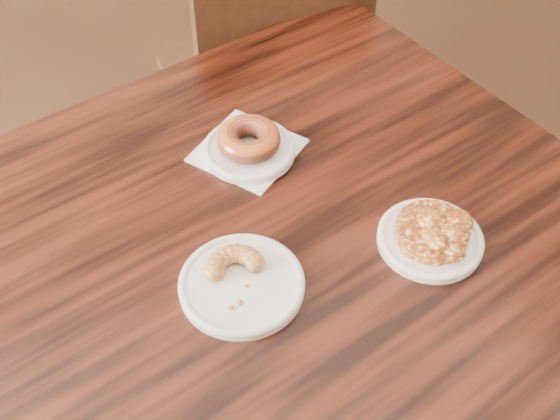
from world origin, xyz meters
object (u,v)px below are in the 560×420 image
object	(u,v)px
cafe_table	(298,365)
apple_fritter	(433,229)
glazed_donut	(249,139)
chair_far	(257,83)
cruller_fragment	(241,276)

from	to	relation	value
cafe_table	apple_fritter	bearing A→B (deg)	-39.08
glazed_donut	apple_fritter	size ratio (longest dim) A/B	0.72
chair_far	cafe_table	bearing A→B (deg)	72.75
chair_far	glazed_donut	size ratio (longest dim) A/B	8.67
cruller_fragment	apple_fritter	bearing A→B (deg)	0.09
glazed_donut	cruller_fragment	world-z (taller)	glazed_donut
chair_far	glazed_donut	distance (m)	0.67
cafe_table	glazed_donut	world-z (taller)	glazed_donut
cafe_table	chair_far	xyz separation A→B (m)	(0.13, 0.75, 0.08)
cruller_fragment	glazed_donut	bearing A→B (deg)	72.96
cafe_table	apple_fritter	size ratio (longest dim) A/B	6.64
cafe_table	cruller_fragment	xyz separation A→B (m)	(-0.11, -0.06, 0.40)
chair_far	apple_fritter	xyz separation A→B (m)	(0.05, -0.81, 0.33)
chair_far	apple_fritter	bearing A→B (deg)	85.77
apple_fritter	cruller_fragment	distance (m)	0.28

